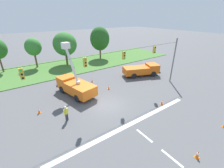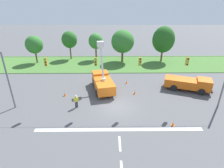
# 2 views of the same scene
# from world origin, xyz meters

# --- Properties ---
(ground_plane) EXTENTS (200.00, 200.00, 0.00)m
(ground_plane) POSITION_xyz_m (0.00, 0.00, 0.00)
(ground_plane) COLOR #565659
(grass_verge) EXTENTS (56.00, 12.00, 0.10)m
(grass_verge) POSITION_xyz_m (0.00, 18.00, 0.05)
(grass_verge) COLOR #477533
(grass_verge) RESTS_ON ground
(lane_markings) EXTENTS (17.60, 15.25, 0.01)m
(lane_markings) POSITION_xyz_m (0.00, -6.00, 0.00)
(lane_markings) COLOR silver
(lane_markings) RESTS_ON ground
(signal_gantry) EXTENTS (26.20, 0.33, 7.20)m
(signal_gantry) POSITION_xyz_m (-0.02, -0.00, 4.58)
(signal_gantry) COLOR slate
(signal_gantry) RESTS_ON ground
(tree_far_west) EXTENTS (3.70, 3.45, 6.02)m
(tree_far_west) POSITION_xyz_m (-17.25, 18.70, 4.10)
(tree_far_west) COLOR brown
(tree_far_west) RESTS_ON ground
(tree_west) EXTENTS (3.54, 3.40, 6.53)m
(tree_west) POSITION_xyz_m (-10.28, 21.81, 4.58)
(tree_west) COLOR brown
(tree_west) RESTS_ON ground
(tree_centre) EXTENTS (3.21, 3.27, 6.19)m
(tree_centre) POSITION_xyz_m (-4.17, 21.07, 4.39)
(tree_centre) COLOR brown
(tree_centre) RESTS_ON ground
(tree_east) EXTENTS (4.97, 5.41, 7.12)m
(tree_east) POSITION_xyz_m (1.88, 19.29, 4.62)
(tree_east) COLOR brown
(tree_east) RESTS_ON ground
(tree_far_east) EXTENTS (4.83, 4.62, 7.83)m
(tree_far_east) POSITION_xyz_m (10.86, 19.58, 4.97)
(tree_far_east) COLOR brown
(tree_far_east) RESTS_ON ground
(utility_truck_bucket_lift) EXTENTS (3.88, 6.90, 7.15)m
(utility_truck_bucket_lift) POSITION_xyz_m (-2.02, 5.00, 1.37)
(utility_truck_bucket_lift) COLOR orange
(utility_truck_bucket_lift) RESTS_ON ground
(utility_truck_support_near) EXTENTS (7.10, 4.64, 2.04)m
(utility_truck_support_near) POSITION_xyz_m (10.96, 4.78, 1.13)
(utility_truck_support_near) COLOR orange
(utility_truck_support_near) RESTS_ON ground
(road_worker) EXTENTS (0.56, 0.42, 1.77)m
(road_worker) POSITION_xyz_m (-5.17, -0.07, 1.00)
(road_worker) COLOR #383842
(road_worker) RESTS_ON ground
(traffic_cone_foreground_right) EXTENTS (0.36, 0.36, 0.68)m
(traffic_cone_foreground_right) POSITION_xyz_m (-7.39, 3.02, 0.33)
(traffic_cone_foreground_right) COLOR orange
(traffic_cone_foreground_right) RESTS_ON ground
(traffic_cone_mid_left) EXTENTS (0.36, 0.36, 0.64)m
(traffic_cone_mid_left) POSITION_xyz_m (1.86, 7.33, 0.31)
(traffic_cone_mid_left) COLOR orange
(traffic_cone_mid_left) RESTS_ON ground
(traffic_cone_near_bucket) EXTENTS (0.36, 0.36, 0.63)m
(traffic_cone_near_bucket) POSITION_xyz_m (5.90, -3.87, 0.30)
(traffic_cone_near_bucket) COLOR orange
(traffic_cone_near_bucket) RESTS_ON ground
(traffic_cone_lane_edge_a) EXTENTS (0.36, 0.36, 0.65)m
(traffic_cone_lane_edge_a) POSITION_xyz_m (2.70, 3.54, 0.31)
(traffic_cone_lane_edge_a) COLOR orange
(traffic_cone_lane_edge_a) RESTS_ON ground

